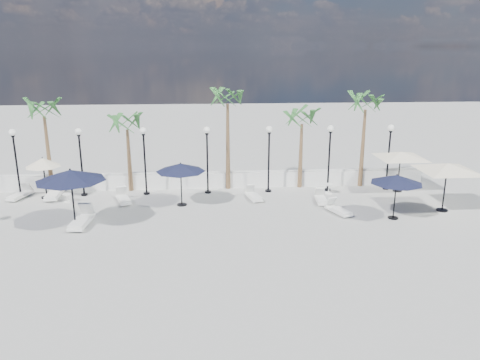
{
  "coord_description": "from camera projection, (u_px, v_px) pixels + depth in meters",
  "views": [
    {
      "loc": [
        0.07,
        -19.29,
        8.13
      ],
      "look_at": [
        1.67,
        3.82,
        1.5
      ],
      "focal_mm": 35.0,
      "sensor_mm": 36.0,
      "label": 1
    }
  ],
  "objects": [
    {
      "name": "lamppost_3",
      "position": [
        207.0,
        151.0,
        26.28
      ],
      "size": [
        0.36,
        0.36,
        3.84
      ],
      "color": "black",
      "rests_on": "ground"
    },
    {
      "name": "parasol_navy_left",
      "position": [
        70.0,
        176.0,
        21.21
      ],
      "size": [
        3.2,
        3.2,
        2.82
      ],
      "color": "black",
      "rests_on": "ground"
    },
    {
      "name": "palm_2",
      "position": [
        228.0,
        102.0,
        26.4
      ],
      "size": [
        2.6,
        2.6,
        6.1
      ],
      "color": "brown",
      "rests_on": "ground"
    },
    {
      "name": "palm_0",
      "position": [
        44.0,
        114.0,
        25.89
      ],
      "size": [
        2.6,
        2.6,
        5.5
      ],
      "color": "brown",
      "rests_on": "ground"
    },
    {
      "name": "lounger_4",
      "position": [
        253.0,
        195.0,
        25.79
      ],
      "size": [
        0.91,
        1.77,
        0.63
      ],
      "rotation": [
        0.0,
        0.0,
        0.23
      ],
      "color": "white",
      "rests_on": "ground"
    },
    {
      "name": "side_table_1",
      "position": [
        67.0,
        197.0,
        25.31
      ],
      "size": [
        0.47,
        0.47,
        0.45
      ],
      "color": "white",
      "rests_on": "ground"
    },
    {
      "name": "lamppost_0",
      "position": [
        15.0,
        153.0,
        25.58
      ],
      "size": [
        0.36,
        0.36,
        3.84
      ],
      "color": "black",
      "rests_on": "ground"
    },
    {
      "name": "parasol_navy_mid",
      "position": [
        181.0,
        168.0,
        24.3
      ],
      "size": [
        2.61,
        2.61,
        2.34
      ],
      "color": "black",
      "rests_on": "ground"
    },
    {
      "name": "parasol_cream_small",
      "position": [
        43.0,
        163.0,
        25.53
      ],
      "size": [
        1.9,
        1.9,
        2.33
      ],
      "color": "black",
      "rests_on": "ground"
    },
    {
      "name": "lounger_0",
      "position": [
        123.0,
        198.0,
        25.26
      ],
      "size": [
        1.12,
        1.87,
        0.67
      ],
      "rotation": [
        0.0,
        0.0,
        0.34
      ],
      "color": "white",
      "rests_on": "ground"
    },
    {
      "name": "parasol_navy_right",
      "position": [
        397.0,
        179.0,
        22.41
      ],
      "size": [
        2.52,
        2.52,
        2.26
      ],
      "color": "black",
      "rests_on": "ground"
    },
    {
      "name": "lamppost_1",
      "position": [
        80.0,
        152.0,
        25.81
      ],
      "size": [
        0.36,
        0.36,
        3.84
      ],
      "color": "black",
      "rests_on": "ground"
    },
    {
      "name": "palm_4",
      "position": [
        366.0,
        107.0,
        27.04
      ],
      "size": [
        2.6,
        2.6,
        5.7
      ],
      "color": "brown",
      "rests_on": "ground"
    },
    {
      "name": "palm_1",
      "position": [
        127.0,
        127.0,
        26.4
      ],
      "size": [
        2.6,
        2.6,
        4.7
      ],
      "color": "brown",
      "rests_on": "ground"
    },
    {
      "name": "lounger_6",
      "position": [
        338.0,
        210.0,
        23.57
      ],
      "size": [
        1.13,
        1.76,
        0.63
      ],
      "rotation": [
        0.0,
        0.0,
        0.39
      ],
      "color": "white",
      "rests_on": "ground"
    },
    {
      "name": "parasol_cream_sq_a",
      "position": [
        401.0,
        152.0,
        26.63
      ],
      "size": [
        5.14,
        5.14,
        2.52
      ],
      "color": "black",
      "rests_on": "ground"
    },
    {
      "name": "lamppost_5",
      "position": [
        330.0,
        149.0,
        26.74
      ],
      "size": [
        0.36,
        0.36,
        3.84
      ],
      "color": "black",
      "rests_on": "ground"
    },
    {
      "name": "lounger_5",
      "position": [
        321.0,
        199.0,
        25.25
      ],
      "size": [
        0.68,
        1.66,
        0.61
      ],
      "rotation": [
        0.0,
        0.0,
        -0.09
      ],
      "color": "white",
      "rests_on": "ground"
    },
    {
      "name": "palm_3",
      "position": [
        302.0,
        122.0,
        27.01
      ],
      "size": [
        2.6,
        2.6,
        4.9
      ],
      "color": "brown",
      "rests_on": "ground"
    },
    {
      "name": "ground",
      "position": [
        208.0,
        237.0,
        20.73
      ],
      "size": [
        100.0,
        100.0,
        0.0
      ],
      "primitive_type": "plane",
      "color": "#9E9E99",
      "rests_on": "ground"
    },
    {
      "name": "lamppost_2",
      "position": [
        144.0,
        151.0,
        26.05
      ],
      "size": [
        0.36,
        0.36,
        3.84
      ],
      "color": "black",
      "rests_on": "ground"
    },
    {
      "name": "parasol_cream_sq_b",
      "position": [
        448.0,
        164.0,
        23.34
      ],
      "size": [
        5.39,
        5.39,
        2.7
      ],
      "color": "black",
      "rests_on": "ground"
    },
    {
      "name": "lamppost_4",
      "position": [
        269.0,
        150.0,
        26.51
      ],
      "size": [
        0.36,
        0.36,
        3.84
      ],
      "color": "black",
      "rests_on": "ground"
    },
    {
      "name": "lounger_1",
      "position": [
        20.0,
        194.0,
        25.94
      ],
      "size": [
        1.0,
        1.81,
        0.65
      ],
      "rotation": [
        0.0,
        0.0,
        -0.27
      ],
      "color": "white",
      "rests_on": "ground"
    },
    {
      "name": "side_table_2",
      "position": [
        329.0,
        188.0,
        26.71
      ],
      "size": [
        0.58,
        0.58,
        0.57
      ],
      "color": "white",
      "rests_on": "ground"
    },
    {
      "name": "lounger_2",
      "position": [
        54.0,
        193.0,
        26.06
      ],
      "size": [
        0.8,
        2.1,
        0.77
      ],
      "rotation": [
        0.0,
        0.0,
        0.06
      ],
      "color": "white",
      "rests_on": "ground"
    },
    {
      "name": "lounger_3",
      "position": [
        82.0,
        220.0,
        21.97
      ],
      "size": [
        0.85,
        2.18,
        0.8
      ],
      "rotation": [
        0.0,
        0.0,
        -0.07
      ],
      "color": "white",
      "rests_on": "ground"
    },
    {
      "name": "lamppost_6",
      "position": [
        389.0,
        148.0,
        26.98
      ],
      "size": [
        0.36,
        0.36,
        3.84
      ],
      "color": "black",
      "rests_on": "ground"
    },
    {
      "name": "balustrade",
      "position": [
        208.0,
        180.0,
        27.79
      ],
      "size": [
        26.0,
        0.3,
        1.01
      ],
      "color": "white",
      "rests_on": "ground"
    }
  ]
}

